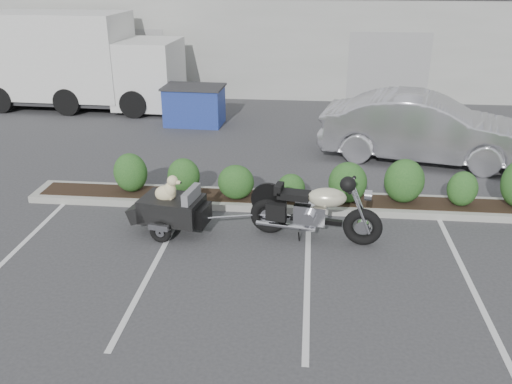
# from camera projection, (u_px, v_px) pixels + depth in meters

# --- Properties ---
(ground) EXTENTS (90.00, 90.00, 0.00)m
(ground) POSITION_uv_depth(u_px,v_px,m) (243.00, 251.00, 10.01)
(ground) COLOR #38383A
(ground) RESTS_ON ground
(planter_kerb) EXTENTS (12.00, 1.00, 0.15)m
(planter_kerb) POSITION_uv_depth(u_px,v_px,m) (300.00, 202.00, 11.90)
(planter_kerb) COLOR #9E9E93
(planter_kerb) RESTS_ON ground
(building) EXTENTS (26.00, 10.00, 4.00)m
(building) POSITION_uv_depth(u_px,v_px,m) (287.00, 31.00, 24.79)
(building) COLOR #9EA099
(building) RESTS_ON ground
(motorcycle) EXTENTS (2.55, 1.04, 1.47)m
(motorcycle) POSITION_uv_depth(u_px,v_px,m) (315.00, 211.00, 10.25)
(motorcycle) COLOR black
(motorcycle) RESTS_ON ground
(pet_trailer) EXTENTS (2.07, 1.18, 1.22)m
(pet_trailer) POSITION_uv_depth(u_px,v_px,m) (171.00, 208.00, 10.56)
(pet_trailer) COLOR black
(pet_trailer) RESTS_ON ground
(sedan) EXTENTS (5.63, 2.97, 1.76)m
(sedan) POSITION_uv_depth(u_px,v_px,m) (424.00, 128.00, 14.30)
(sedan) COLOR silver
(sedan) RESTS_ON ground
(dumpster) EXTENTS (1.98, 1.40, 1.26)m
(dumpster) POSITION_uv_depth(u_px,v_px,m) (194.00, 105.00, 17.62)
(dumpster) COLOR navy
(dumpster) RESTS_ON ground
(delivery_truck) EXTENTS (7.39, 2.83, 3.34)m
(delivery_truck) POSITION_uv_depth(u_px,v_px,m) (82.00, 63.00, 19.33)
(delivery_truck) COLOR silver
(delivery_truck) RESTS_ON ground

